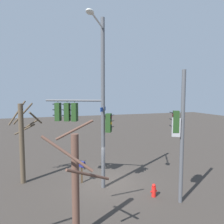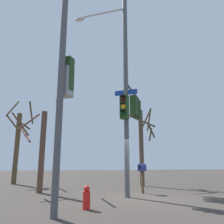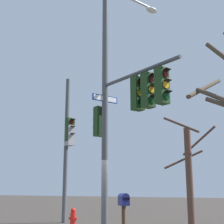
# 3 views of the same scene
# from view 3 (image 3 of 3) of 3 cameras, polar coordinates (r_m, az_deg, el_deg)

# --- Properties ---
(main_signal_pole_assembly) EXTENTS (3.76, 4.37, 9.90)m
(main_signal_pole_assembly) POSITION_cam_3_polar(r_m,az_deg,el_deg) (11.46, 1.67, 4.21)
(main_signal_pole_assembly) COLOR #4C4F54
(main_signal_pole_assembly) RESTS_ON ground
(secondary_pole_assembly) EXTENTS (0.71, 0.51, 6.82)m
(secondary_pole_assembly) POSITION_cam_3_polar(r_m,az_deg,el_deg) (15.64, -7.73, -4.95)
(secondary_pole_assembly) COLOR #4C4F54
(secondary_pole_assembly) RESTS_ON ground
(fire_hydrant) EXTENTS (0.38, 0.24, 0.73)m
(fire_hydrant) POSITION_cam_3_polar(r_m,az_deg,el_deg) (14.35, -6.82, -17.84)
(fire_hydrant) COLOR red
(fire_hydrant) RESTS_ON ground
(mailbox) EXTENTS (0.46, 0.49, 1.41)m
(mailbox) POSITION_cam_3_polar(r_m,az_deg,el_deg) (10.09, 2.06, -15.70)
(mailbox) COLOR #4C3823
(mailbox) RESTS_ON ground
(bare_tree_corner) EXTENTS (2.43, 2.14, 4.58)m
(bare_tree_corner) POSITION_cam_3_polar(r_m,az_deg,el_deg) (14.67, 13.33, -9.93)
(bare_tree_corner) COLOR brown
(bare_tree_corner) RESTS_ON ground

